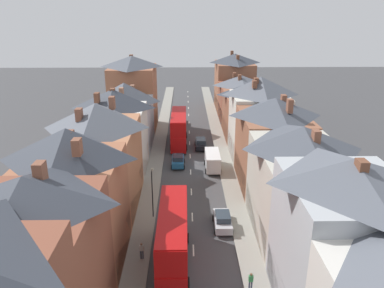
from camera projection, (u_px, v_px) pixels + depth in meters
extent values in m
cube|color=gray|center=(158.00, 151.00, 59.54)|extent=(2.20, 104.00, 0.14)
cube|color=gray|center=(222.00, 151.00, 59.71)|extent=(2.20, 104.00, 0.14)
cube|color=silver|center=(193.00, 250.00, 35.19)|extent=(0.14, 1.80, 0.01)
cube|color=silver|center=(192.00, 217.00, 40.83)|extent=(0.14, 1.80, 0.01)
cube|color=silver|center=(191.00, 192.00, 46.48)|extent=(0.14, 1.80, 0.01)
cube|color=silver|center=(191.00, 172.00, 52.12)|extent=(0.14, 1.80, 0.01)
cube|color=silver|center=(190.00, 156.00, 57.76)|extent=(0.14, 1.80, 0.01)
cube|color=silver|center=(190.00, 143.00, 63.41)|extent=(0.14, 1.80, 0.01)
cube|color=silver|center=(189.00, 132.00, 69.05)|extent=(0.14, 1.80, 0.01)
cube|color=silver|center=(189.00, 123.00, 74.69)|extent=(0.14, 1.80, 0.01)
cube|color=silver|center=(189.00, 115.00, 80.34)|extent=(0.14, 1.80, 0.01)
cube|color=silver|center=(188.00, 108.00, 85.98)|extent=(0.14, 1.80, 0.01)
cube|color=silver|center=(188.00, 102.00, 91.62)|extent=(0.14, 1.80, 0.01)
cube|color=silver|center=(188.00, 96.00, 97.27)|extent=(0.14, 1.80, 0.01)
cube|color=silver|center=(188.00, 92.00, 102.91)|extent=(0.14, 1.80, 0.01)
cube|color=brown|center=(38.00, 277.00, 23.99)|extent=(8.00, 8.46, 10.39)
pyramid|color=#383D47|center=(24.00, 191.00, 21.91)|extent=(8.00, 8.46, 1.89)
cube|color=brown|center=(40.00, 173.00, 22.59)|extent=(0.60, 0.90, 1.40)
cube|color=#A36042|center=(75.00, 213.00, 32.10)|extent=(8.00, 8.59, 9.84)
cube|color=black|center=(124.00, 245.00, 33.30)|extent=(0.12, 7.90, 3.20)
pyramid|color=#383D47|center=(67.00, 144.00, 29.98)|extent=(8.00, 8.59, 2.68)
cube|color=brown|center=(77.00, 147.00, 27.54)|extent=(0.60, 0.90, 1.25)
cube|color=brown|center=(70.00, 137.00, 30.01)|extent=(0.60, 0.90, 1.04)
cube|color=#B2704C|center=(101.00, 168.00, 41.73)|extent=(8.00, 11.72, 9.40)
cube|color=black|center=(137.00, 192.00, 42.85)|extent=(0.12, 10.79, 3.20)
pyramid|color=#565B66|center=(96.00, 116.00, 39.68)|extent=(8.00, 11.72, 2.68)
cube|color=brown|center=(112.00, 103.00, 42.06)|extent=(0.60, 0.90, 1.43)
cube|color=brown|center=(79.00, 115.00, 37.64)|extent=(0.60, 0.90, 1.27)
cube|color=silver|center=(116.00, 140.00, 51.09)|extent=(8.00, 8.03, 9.03)
cube|color=olive|center=(146.00, 160.00, 52.14)|extent=(0.12, 7.39, 3.20)
pyramid|color=#383D47|center=(113.00, 99.00, 49.12)|extent=(8.00, 8.03, 2.54)
cube|color=brown|center=(97.00, 98.00, 46.92)|extent=(0.60, 0.90, 1.24)
cube|color=brown|center=(113.00, 93.00, 49.11)|extent=(0.60, 0.90, 1.32)
cube|color=#ADB2B7|center=(126.00, 125.00, 60.13)|extent=(8.00, 10.72, 7.69)
cube|color=#1E5133|center=(151.00, 138.00, 60.96)|extent=(0.12, 9.86, 3.20)
pyramid|color=#474C56|center=(124.00, 92.00, 58.32)|extent=(8.00, 10.72, 2.99)
cube|color=#99664C|center=(132.00, 88.00, 58.76)|extent=(0.60, 0.90, 1.01)
cube|color=#99664C|center=(121.00, 92.00, 55.10)|extent=(0.60, 0.90, 1.34)
cube|color=#A36042|center=(134.00, 99.00, 68.91)|extent=(8.00, 9.39, 11.71)
cube|color=olive|center=(156.00, 121.00, 70.42)|extent=(0.12, 8.64, 3.20)
pyramid|color=#474C56|center=(132.00, 61.00, 66.59)|extent=(8.00, 9.39, 1.92)
cube|color=brown|center=(131.00, 57.00, 68.46)|extent=(0.60, 0.90, 0.91)
cube|color=#ADB2B7|center=(340.00, 251.00, 26.38)|extent=(8.00, 9.36, 10.62)
pyramid|color=#565B66|center=(353.00, 171.00, 24.29)|extent=(8.00, 9.36, 1.72)
cube|color=brown|center=(361.00, 168.00, 23.29)|extent=(0.60, 0.90, 1.09)
cube|color=#BCB7A8|center=(297.00, 192.00, 36.53)|extent=(8.00, 11.65, 9.04)
cube|color=olive|center=(255.00, 219.00, 37.45)|extent=(0.12, 10.72, 3.20)
pyramid|color=#474C56|center=(303.00, 138.00, 34.62)|extent=(8.00, 11.65, 2.21)
cube|color=brown|center=(316.00, 137.00, 32.72)|extent=(0.60, 0.90, 1.31)
cube|color=brown|center=(272.00, 151.00, 47.06)|extent=(8.00, 10.79, 9.20)
cube|color=black|center=(240.00, 173.00, 48.01)|extent=(0.12, 9.93, 3.20)
pyramid|color=#474C56|center=(275.00, 107.00, 45.13)|extent=(8.00, 10.79, 2.17)
cube|color=brown|center=(290.00, 106.00, 42.35)|extent=(0.60, 0.90, 1.55)
cube|color=brown|center=(284.00, 100.00, 45.34)|extent=(0.60, 0.90, 1.36)
cube|color=beige|center=(258.00, 127.00, 55.96)|extent=(8.00, 8.30, 9.66)
cube|color=maroon|center=(231.00, 147.00, 56.99)|extent=(0.12, 7.64, 3.20)
pyramid|color=#565B66|center=(261.00, 86.00, 53.87)|extent=(8.00, 8.30, 2.64)
cube|color=brown|center=(255.00, 84.00, 52.21)|extent=(0.60, 0.90, 1.04)
cube|color=brown|center=(256.00, 82.00, 52.96)|extent=(0.60, 0.90, 1.27)
cube|color=brown|center=(248.00, 116.00, 64.99)|extent=(8.00, 10.19, 7.66)
cube|color=maroon|center=(225.00, 129.00, 65.68)|extent=(0.12, 9.37, 3.20)
pyramid|color=#383D47|center=(249.00, 89.00, 63.34)|extent=(8.00, 10.19, 2.08)
cube|color=brown|center=(253.00, 86.00, 62.37)|extent=(0.60, 0.90, 1.18)
cube|color=brown|center=(240.00, 104.00, 74.53)|extent=(8.00, 9.96, 7.33)
cube|color=navy|center=(220.00, 114.00, 75.16)|extent=(0.12, 9.16, 3.20)
pyramid|color=#565B66|center=(241.00, 80.00, 72.94)|extent=(8.00, 9.96, 1.99)
cube|color=brown|center=(235.00, 76.00, 73.28)|extent=(0.60, 0.90, 1.38)
cube|color=brown|center=(240.00, 78.00, 71.50)|extent=(0.60, 0.90, 1.29)
cube|color=brown|center=(234.00, 86.00, 83.53)|extent=(8.00, 10.29, 10.39)
cube|color=maroon|center=(216.00, 102.00, 84.68)|extent=(0.12, 9.47, 3.20)
pyramid|color=#383D47|center=(235.00, 58.00, 81.44)|extent=(8.00, 10.29, 1.93)
cube|color=brown|center=(232.00, 54.00, 83.42)|extent=(0.60, 0.90, 1.34)
cube|color=brown|center=(238.00, 57.00, 78.75)|extent=(0.60, 0.90, 0.98)
cube|color=#B70F0F|center=(173.00, 249.00, 32.61)|extent=(2.44, 10.80, 2.50)
cube|color=#B70F0F|center=(173.00, 225.00, 31.80)|extent=(2.44, 10.58, 2.30)
cube|color=#B70F0F|center=(173.00, 213.00, 31.39)|extent=(2.39, 10.37, 0.10)
cube|color=#28333D|center=(175.00, 215.00, 37.58)|extent=(2.20, 0.10, 1.20)
cube|color=#28333D|center=(175.00, 195.00, 36.80)|extent=(2.20, 0.10, 1.10)
cube|color=#28333D|center=(160.00, 247.00, 32.51)|extent=(0.06, 9.18, 0.90)
cube|color=#28333D|center=(159.00, 225.00, 31.75)|extent=(0.06, 9.18, 0.90)
cube|color=yellow|center=(174.00, 188.00, 36.53)|extent=(1.34, 0.08, 0.32)
cylinder|color=black|center=(162.00, 238.00, 36.13)|extent=(0.30, 1.00, 1.00)
cylinder|color=black|center=(187.00, 238.00, 36.17)|extent=(0.30, 1.00, 1.00)
cylinder|color=black|center=(157.00, 284.00, 30.19)|extent=(0.30, 1.00, 1.00)
cylinder|color=black|center=(188.00, 283.00, 30.23)|extent=(0.30, 1.00, 1.00)
cube|color=#B70F0F|center=(179.00, 135.00, 62.30)|extent=(2.44, 10.80, 2.50)
cube|color=#B70F0F|center=(179.00, 121.00, 61.49)|extent=(2.44, 10.58, 2.30)
cube|color=#B70F0F|center=(179.00, 114.00, 61.08)|extent=(2.39, 10.37, 0.10)
cube|color=#28333D|center=(179.00, 124.00, 67.26)|extent=(2.20, 0.10, 1.20)
cube|color=#28333D|center=(179.00, 112.00, 66.48)|extent=(2.20, 0.10, 1.10)
cube|color=#28333D|center=(172.00, 134.00, 62.20)|extent=(0.06, 9.18, 0.90)
cube|color=#28333D|center=(171.00, 121.00, 61.43)|extent=(0.06, 9.18, 0.90)
cube|color=yellow|center=(179.00, 108.00, 66.21)|extent=(1.34, 0.08, 0.32)
cylinder|color=black|center=(172.00, 135.00, 65.82)|extent=(0.30, 1.00, 1.00)
cylinder|color=black|center=(186.00, 135.00, 65.86)|extent=(0.30, 1.00, 1.00)
cylinder|color=black|center=(171.00, 148.00, 59.88)|extent=(0.30, 1.00, 1.00)
cylinder|color=black|center=(186.00, 148.00, 59.92)|extent=(0.30, 1.00, 1.00)
cube|color=black|center=(201.00, 144.00, 61.02)|extent=(1.70, 4.60, 0.74)
cube|color=#28333D|center=(201.00, 140.00, 60.58)|extent=(1.46, 2.30, 0.60)
cylinder|color=black|center=(195.00, 143.00, 62.47)|extent=(0.20, 0.62, 0.62)
cylinder|color=black|center=(206.00, 143.00, 62.50)|extent=(0.20, 0.62, 0.62)
cylinder|color=black|center=(196.00, 149.00, 59.79)|extent=(0.20, 0.62, 0.62)
cylinder|color=black|center=(206.00, 149.00, 59.82)|extent=(0.20, 0.62, 0.62)
cube|color=#236093|center=(178.00, 161.00, 53.92)|extent=(1.70, 3.87, 0.78)
cube|color=#28333D|center=(178.00, 157.00, 53.50)|extent=(1.46, 1.93, 0.60)
cylinder|color=black|center=(172.00, 161.00, 55.16)|extent=(0.20, 0.62, 0.62)
cylinder|color=black|center=(184.00, 161.00, 55.19)|extent=(0.20, 0.62, 0.62)
cylinder|color=black|center=(172.00, 167.00, 52.91)|extent=(0.20, 0.62, 0.62)
cylinder|color=black|center=(184.00, 167.00, 52.94)|extent=(0.20, 0.62, 0.62)
cube|color=maroon|center=(180.00, 120.00, 74.00)|extent=(1.70, 4.43, 0.76)
cube|color=#28333D|center=(180.00, 117.00, 73.57)|extent=(1.46, 2.21, 0.60)
cylinder|color=black|center=(176.00, 120.00, 75.41)|extent=(0.20, 0.62, 0.62)
cylinder|color=black|center=(184.00, 120.00, 75.44)|extent=(0.20, 0.62, 0.62)
cylinder|color=black|center=(175.00, 124.00, 72.83)|extent=(0.20, 0.62, 0.62)
cylinder|color=black|center=(184.00, 124.00, 72.86)|extent=(0.20, 0.62, 0.62)
cube|color=#B7BABF|center=(223.00, 221.00, 38.71)|extent=(1.70, 4.06, 0.77)
cube|color=#28333D|center=(223.00, 217.00, 38.29)|extent=(1.46, 2.03, 0.60)
cylinder|color=black|center=(213.00, 218.00, 40.01)|extent=(0.20, 0.62, 0.62)
cylinder|color=black|center=(229.00, 218.00, 40.04)|extent=(0.20, 0.62, 0.62)
cylinder|color=black|center=(215.00, 231.00, 37.64)|extent=(0.20, 0.62, 0.62)
cylinder|color=black|center=(232.00, 231.00, 37.67)|extent=(0.20, 0.62, 0.62)
cube|color=white|center=(213.00, 160.00, 52.67)|extent=(1.96, 5.20, 2.10)
cube|color=#28333D|center=(211.00, 152.00, 54.97)|extent=(1.76, 0.10, 0.90)
cylinder|color=black|center=(205.00, 162.00, 54.46)|extent=(0.24, 0.72, 0.72)
cylinder|color=black|center=(218.00, 162.00, 54.49)|extent=(0.24, 0.72, 0.72)
cylinder|color=black|center=(206.00, 171.00, 51.52)|extent=(0.24, 0.72, 0.72)
cylinder|color=black|center=(220.00, 171.00, 51.56)|extent=(0.24, 0.72, 0.72)
cylinder|color=#3D4256|center=(249.00, 285.00, 29.90)|extent=(0.14, 0.14, 0.84)
cylinder|color=#3D4256|center=(252.00, 285.00, 29.90)|extent=(0.14, 0.14, 0.84)
cube|color=#338447|center=(251.00, 278.00, 29.67)|extent=(0.36, 0.22, 0.54)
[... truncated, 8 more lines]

